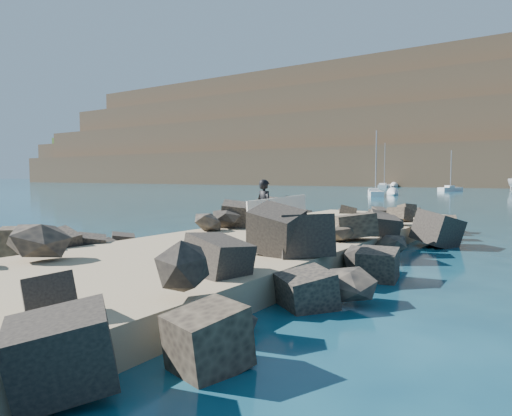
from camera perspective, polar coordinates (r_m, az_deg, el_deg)
name	(u,v)px	position (r m, az deg, el deg)	size (l,w,h in m)	color
ground	(274,253)	(14.50, 2.20, -5.69)	(800.00, 800.00, 0.00)	#0F384C
jetty	(236,253)	(12.81, -2.49, -5.62)	(6.00, 26.00, 0.60)	#8C7759
riprap_left	(173,236)	(15.01, -10.35, -3.49)	(2.60, 22.00, 1.00)	black
riprap_right	(340,253)	(11.78, 10.50, -5.55)	(2.60, 22.00, 1.00)	black
surfboard_resting	(252,212)	(18.01, -0.47, -0.44)	(0.67, 2.68, 0.09)	white
surfer_with_board	(266,207)	(14.07, 1.31, 0.08)	(1.30, 1.99, 1.74)	black
sailboat_b	(450,189)	(80.03, 23.12, 2.18)	(3.00, 5.54, 6.76)	silver
sailboat_a	(375,193)	(58.00, 14.68, 1.80)	(3.96, 6.79, 8.17)	silver
sailboat_e	(384,186)	(101.79, 15.72, 2.67)	(3.45, 8.37, 9.74)	silver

